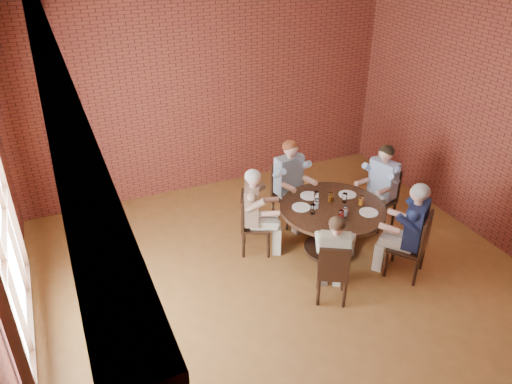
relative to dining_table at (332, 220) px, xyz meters
name	(u,v)px	position (x,y,z in m)	size (l,w,h in m)	color
floor	(301,300)	(-0.90, -0.80, -0.53)	(7.00, 7.00, 0.00)	#975F2E
ceiling	(317,30)	(-0.90, -0.80, 2.87)	(7.00, 7.00, 0.00)	white
wall_back	(208,95)	(-0.90, 2.70, 1.17)	(7.00, 7.00, 0.00)	maroon
ceiling_beam	(50,72)	(-3.35, -0.80, 2.74)	(0.22, 6.90, 0.26)	black
window	(2,234)	(-4.08, -0.40, 1.12)	(0.10, 2.16, 2.36)	white
dining_table	(332,220)	(0.00, 0.00, 0.00)	(1.50, 1.50, 0.75)	black
chair_a	(382,194)	(1.13, 0.34, -0.01)	(0.55, 0.55, 0.95)	black
diner_a	(380,187)	(1.05, 0.32, 0.15)	(0.55, 0.67, 1.36)	#4873BD
chair_b	(287,190)	(-0.18, 1.06, -0.01)	(0.52, 0.52, 0.97)	black
diner_b	(291,183)	(-0.17, 0.97, 0.17)	(0.56, 0.69, 1.39)	#7F90A2
chair_c	(250,221)	(-1.07, 0.48, -0.02)	(0.56, 0.56, 0.93)	black
diner_c	(256,212)	(-0.99, 0.45, 0.13)	(0.52, 0.64, 1.32)	brown
chair_d	(333,271)	(-0.57, -0.97, -0.04)	(0.53, 0.53, 0.89)	black
diner_d	(334,259)	(-0.53, -0.91, 0.10)	(0.48, 0.59, 1.25)	tan
chair_e	(415,243)	(0.72, -0.94, 0.00)	(0.64, 0.64, 0.98)	black
diner_e	(410,230)	(0.66, -0.87, 0.17)	(0.57, 0.70, 1.40)	#161E3F
plate_a	(347,195)	(0.37, 0.20, 0.23)	(0.26, 0.26, 0.01)	white
plate_b	(309,196)	(-0.16, 0.40, 0.23)	(0.26, 0.26, 0.01)	white
plate_c	(301,207)	(-0.42, 0.16, 0.23)	(0.26, 0.26, 0.01)	white
plate_d	(369,212)	(0.37, -0.34, 0.23)	(0.26, 0.26, 0.01)	white
glass_a	(345,198)	(0.22, 0.05, 0.29)	(0.07, 0.07, 0.14)	white
glass_b	(331,197)	(0.04, 0.14, 0.29)	(0.07, 0.07, 0.14)	white
glass_c	(316,196)	(-0.13, 0.26, 0.29)	(0.07, 0.07, 0.14)	white
glass_d	(317,203)	(-0.23, 0.07, 0.29)	(0.07, 0.07, 0.14)	white
glass_e	(313,209)	(-0.35, -0.04, 0.29)	(0.07, 0.07, 0.14)	white
glass_f	(341,215)	(-0.07, -0.33, 0.29)	(0.07, 0.07, 0.14)	white
glass_g	(345,211)	(0.03, -0.27, 0.29)	(0.07, 0.07, 0.14)	white
glass_h	(361,201)	(0.39, -0.11, 0.29)	(0.07, 0.07, 0.14)	white
smartphone	(371,214)	(0.37, -0.39, 0.23)	(0.07, 0.13, 0.01)	black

